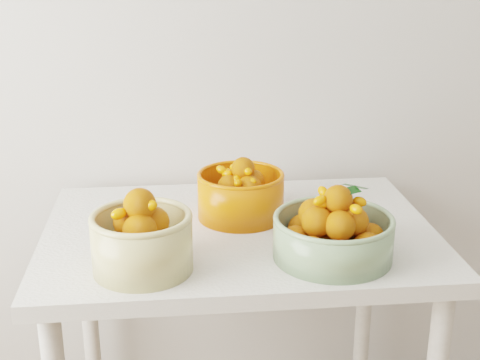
{
  "coord_description": "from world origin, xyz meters",
  "views": [
    {
      "loc": [
        -0.38,
        0.03,
        1.44
      ],
      "look_at": [
        -0.22,
        1.49,
        0.92
      ],
      "focal_mm": 50.0,
      "sensor_mm": 36.0,
      "label": 1
    }
  ],
  "objects_px": {
    "table": "(239,262)",
    "bowl_cream": "(142,240)",
    "bowl_green": "(333,233)",
    "bowl_orange": "(241,194)"
  },
  "relations": [
    {
      "from": "bowl_cream",
      "to": "bowl_green",
      "type": "height_order",
      "value": "bowl_cream"
    },
    {
      "from": "bowl_orange",
      "to": "bowl_green",
      "type": "bearing_deg",
      "value": -55.12
    },
    {
      "from": "bowl_orange",
      "to": "bowl_cream",
      "type": "bearing_deg",
      "value": -131.38
    },
    {
      "from": "bowl_cream",
      "to": "bowl_orange",
      "type": "distance_m",
      "value": 0.38
    },
    {
      "from": "bowl_cream",
      "to": "bowl_green",
      "type": "bearing_deg",
      "value": 2.44
    },
    {
      "from": "table",
      "to": "bowl_orange",
      "type": "xyz_separation_m",
      "value": [
        0.01,
        0.08,
        0.16
      ]
    },
    {
      "from": "bowl_cream",
      "to": "bowl_green",
      "type": "xyz_separation_m",
      "value": [
        0.44,
        0.02,
        -0.01
      ]
    },
    {
      "from": "table",
      "to": "bowl_green",
      "type": "bearing_deg",
      "value": -43.88
    },
    {
      "from": "bowl_green",
      "to": "bowl_orange",
      "type": "bearing_deg",
      "value": 124.88
    },
    {
      "from": "table",
      "to": "bowl_cream",
      "type": "bearing_deg",
      "value": -138.7
    }
  ]
}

